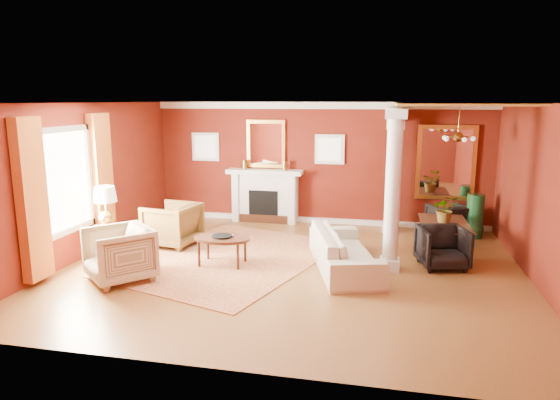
% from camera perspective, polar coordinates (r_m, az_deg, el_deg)
% --- Properties ---
extents(ground, '(8.00, 8.00, 0.00)m').
position_cam_1_polar(ground, '(8.97, 1.36, -7.83)').
color(ground, brown).
rests_on(ground, ground).
extents(room_shell, '(8.04, 7.04, 2.92)m').
position_cam_1_polar(room_shell, '(8.52, 1.42, 5.09)').
color(room_shell, '#61170D').
rests_on(room_shell, ground).
extents(fireplace, '(1.85, 0.42, 1.29)m').
position_cam_1_polar(fireplace, '(12.21, -1.74, 0.49)').
color(fireplace, silver).
rests_on(fireplace, ground).
extents(overmantel_mirror, '(0.95, 0.07, 1.15)m').
position_cam_1_polar(overmantel_mirror, '(12.17, -1.62, 6.42)').
color(overmantel_mirror, gold).
rests_on(overmantel_mirror, fireplace).
extents(flank_window_left, '(0.70, 0.07, 0.70)m').
position_cam_1_polar(flank_window_left, '(12.64, -8.49, 6.03)').
color(flank_window_left, silver).
rests_on(flank_window_left, room_shell).
extents(flank_window_right, '(0.70, 0.07, 0.70)m').
position_cam_1_polar(flank_window_right, '(11.92, 5.69, 5.79)').
color(flank_window_right, silver).
rests_on(flank_window_right, room_shell).
extents(left_window, '(0.21, 2.55, 2.60)m').
position_cam_1_polar(left_window, '(9.58, -22.89, 1.31)').
color(left_window, white).
rests_on(left_window, room_shell).
extents(column_front, '(0.36, 0.36, 2.80)m').
position_cam_1_polar(column_front, '(8.76, 12.76, 1.08)').
color(column_front, silver).
rests_on(column_front, ground).
extents(column_back, '(0.36, 0.36, 2.80)m').
position_cam_1_polar(column_back, '(11.43, 12.64, 3.44)').
color(column_back, silver).
rests_on(column_back, ground).
extents(header_beam, '(0.30, 3.20, 0.32)m').
position_cam_1_polar(header_beam, '(10.23, 12.98, 9.24)').
color(header_beam, silver).
rests_on(header_beam, column_front).
extents(amber_ceiling, '(2.30, 3.40, 0.04)m').
position_cam_1_polar(amber_ceiling, '(10.16, 19.65, 10.28)').
color(amber_ceiling, gold).
rests_on(amber_ceiling, room_shell).
extents(dining_mirror, '(1.30, 0.07, 1.70)m').
position_cam_1_polar(dining_mirror, '(11.94, 18.43, 4.06)').
color(dining_mirror, gold).
rests_on(dining_mirror, room_shell).
extents(chandelier, '(0.60, 0.62, 0.75)m').
position_cam_1_polar(chandelier, '(10.24, 19.66, 6.79)').
color(chandelier, '#AA8135').
rests_on(chandelier, room_shell).
extents(crown_trim, '(8.00, 0.08, 0.16)m').
position_cam_1_polar(crown_trim, '(11.89, 4.57, 10.72)').
color(crown_trim, silver).
rests_on(crown_trim, room_shell).
extents(base_trim, '(8.00, 0.08, 0.12)m').
position_cam_1_polar(base_trim, '(12.24, 4.36, -2.32)').
color(base_trim, silver).
rests_on(base_trim, ground).
extents(rug, '(4.22, 4.90, 0.02)m').
position_cam_1_polar(rug, '(9.56, -5.89, -6.60)').
color(rug, maroon).
rests_on(rug, ground).
extents(sofa, '(1.33, 2.48, 0.93)m').
position_cam_1_polar(sofa, '(8.87, 7.40, -4.98)').
color(sofa, beige).
rests_on(sofa, ground).
extents(armchair_leopard, '(1.04, 1.09, 0.98)m').
position_cam_1_polar(armchair_leopard, '(10.44, -12.22, -2.52)').
color(armchair_leopard, black).
rests_on(armchair_leopard, ground).
extents(armchair_stripe, '(1.33, 1.32, 1.00)m').
position_cam_1_polar(armchair_stripe, '(8.66, -17.91, -5.64)').
color(armchair_stripe, tan).
rests_on(armchair_stripe, ground).
extents(coffee_table, '(1.03, 1.03, 0.52)m').
position_cam_1_polar(coffee_table, '(9.08, -6.63, -4.52)').
color(coffee_table, '#32180D').
rests_on(coffee_table, ground).
extents(coffee_book, '(0.17, 0.02, 0.23)m').
position_cam_1_polar(coffee_book, '(9.08, -6.50, -3.47)').
color(coffee_book, '#32180D').
rests_on(coffee_book, coffee_table).
extents(side_table, '(0.56, 0.56, 1.41)m').
position_cam_1_polar(side_table, '(9.65, -19.25, -1.29)').
color(side_table, '#32180D').
rests_on(side_table, ground).
extents(dining_table, '(0.61, 1.64, 0.91)m').
position_cam_1_polar(dining_table, '(10.38, 18.46, -3.14)').
color(dining_table, '#32180D').
rests_on(dining_table, ground).
extents(dining_chair_near, '(0.95, 0.91, 0.82)m').
position_cam_1_polar(dining_chair_near, '(9.36, 18.11, -4.97)').
color(dining_chair_near, black).
rests_on(dining_chair_near, ground).
extents(dining_chair_far, '(0.96, 0.93, 0.76)m').
position_cam_1_polar(dining_chair_far, '(11.66, 18.60, -1.96)').
color(dining_chair_far, black).
rests_on(dining_chair_far, ground).
extents(green_urn, '(0.40, 0.40, 0.97)m').
position_cam_1_polar(green_urn, '(11.62, 21.33, -2.19)').
color(green_urn, '#143E1C').
rests_on(green_urn, ground).
extents(potted_plant, '(0.51, 0.56, 0.42)m').
position_cam_1_polar(potted_plant, '(10.28, 18.49, 0.52)').
color(potted_plant, '#26591E').
rests_on(potted_plant, dining_table).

